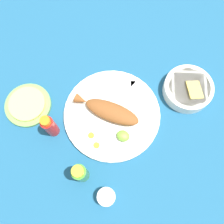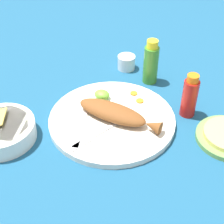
# 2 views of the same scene
# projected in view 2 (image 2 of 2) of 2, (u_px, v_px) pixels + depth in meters

# --- Properties ---
(ground_plane) EXTENTS (4.00, 4.00, 0.00)m
(ground_plane) POSITION_uv_depth(u_px,v_px,m) (112.00, 122.00, 1.00)
(ground_plane) COLOR navy
(main_plate) EXTENTS (0.36, 0.36, 0.02)m
(main_plate) POSITION_uv_depth(u_px,v_px,m) (112.00, 120.00, 0.99)
(main_plate) COLOR silver
(main_plate) RESTS_ON ground_plane
(fried_fish) EXTENTS (0.25, 0.08, 0.04)m
(fried_fish) POSITION_uv_depth(u_px,v_px,m) (115.00, 113.00, 0.97)
(fried_fish) COLOR brown
(fried_fish) RESTS_ON main_plate
(fork_near) EXTENTS (0.07, 0.18, 0.00)m
(fork_near) POSITION_uv_depth(u_px,v_px,m) (94.00, 136.00, 0.92)
(fork_near) COLOR silver
(fork_near) RESTS_ON main_plate
(fork_far) EXTENTS (0.08, 0.18, 0.00)m
(fork_far) POSITION_uv_depth(u_px,v_px,m) (81.00, 128.00, 0.95)
(fork_far) COLOR silver
(fork_far) RESTS_ON main_plate
(carrot_slice_near) EXTENTS (0.02, 0.02, 0.00)m
(carrot_slice_near) POSITION_uv_depth(u_px,v_px,m) (140.00, 101.00, 1.04)
(carrot_slice_near) COLOR orange
(carrot_slice_near) RESTS_ON main_plate
(carrot_slice_mid) EXTENTS (0.02, 0.02, 0.00)m
(carrot_slice_mid) POSITION_uv_depth(u_px,v_px,m) (135.00, 94.00, 1.07)
(carrot_slice_mid) COLOR orange
(carrot_slice_mid) RESTS_ON main_plate
(lime_wedge_main) EXTENTS (0.05, 0.04, 0.03)m
(lime_wedge_main) POSITION_uv_depth(u_px,v_px,m) (102.00, 95.00, 1.05)
(lime_wedge_main) COLOR #6BB233
(lime_wedge_main) RESTS_ON main_plate
(hot_sauce_bottle_red) EXTENTS (0.04, 0.04, 0.14)m
(hot_sauce_bottle_red) POSITION_uv_depth(u_px,v_px,m) (190.00, 97.00, 0.98)
(hot_sauce_bottle_red) COLOR #B21914
(hot_sauce_bottle_red) RESTS_ON ground_plane
(hot_sauce_bottle_green) EXTENTS (0.05, 0.05, 0.15)m
(hot_sauce_bottle_green) POSITION_uv_depth(u_px,v_px,m) (152.00, 63.00, 1.11)
(hot_sauce_bottle_green) COLOR #3D8428
(hot_sauce_bottle_green) RESTS_ON ground_plane
(salt_cup) EXTENTS (0.06, 0.06, 0.05)m
(salt_cup) POSITION_uv_depth(u_px,v_px,m) (126.00, 63.00, 1.21)
(salt_cup) COLOR silver
(salt_cup) RESTS_ON ground_plane
(guacamole_bowl) EXTENTS (0.19, 0.19, 0.06)m
(guacamole_bowl) POSITION_uv_depth(u_px,v_px,m) (1.00, 130.00, 0.93)
(guacamole_bowl) COLOR white
(guacamole_bowl) RESTS_ON ground_plane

